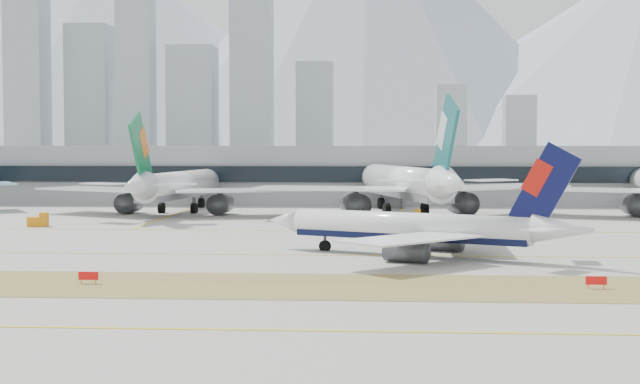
# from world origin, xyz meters

# --- Properties ---
(ground) EXTENTS (3000.00, 3000.00, 0.00)m
(ground) POSITION_xyz_m (0.00, 0.00, 0.00)
(ground) COLOR gray
(ground) RESTS_ON ground
(apron_markings) EXTENTS (360.00, 122.22, 0.06)m
(apron_markings) POSITION_xyz_m (0.00, -53.95, 0.02)
(apron_markings) COLOR brown
(apron_markings) RESTS_ON ground
(taxiing_airliner) EXTENTS (44.15, 37.50, 15.76)m
(taxiing_airliner) POSITION_xyz_m (20.96, -5.72, 3.80)
(taxiing_airliner) COLOR white
(taxiing_airliner) RESTS_ON ground
(widebody_eva) EXTENTS (61.68, 60.65, 22.09)m
(widebody_eva) POSITION_xyz_m (-29.16, 67.77, 5.87)
(widebody_eva) COLOR white
(widebody_eva) RESTS_ON ground
(widebody_cathay) EXTENTS (67.94, 67.85, 25.04)m
(widebody_cathay) POSITION_xyz_m (21.77, 65.24, 6.66)
(widebody_cathay) COLOR white
(widebody_cathay) RESTS_ON ground
(terminal) EXTENTS (280.00, 43.10, 15.00)m
(terminal) POSITION_xyz_m (0.00, 114.84, 7.50)
(terminal) COLOR gray
(terminal) RESTS_ON ground
(hold_sign_left) EXTENTS (2.20, 0.15, 1.35)m
(hold_sign_left) POSITION_xyz_m (-16.41, -32.00, 0.88)
(hold_sign_left) COLOR red
(hold_sign_left) RESTS_ON ground
(hold_sign_right) EXTENTS (2.20, 0.15, 1.35)m
(hold_sign_right) POSITION_xyz_m (38.02, -32.00, 0.88)
(hold_sign_right) COLOR red
(hold_sign_right) RESTS_ON ground
(gse_c) EXTENTS (3.55, 2.00, 2.60)m
(gse_c) POSITION_xyz_m (22.07, 48.07, 1.05)
(gse_c) COLOR orange
(gse_c) RESTS_ON ground
(gse_b) EXTENTS (3.55, 2.00, 2.60)m
(gse_b) POSITION_xyz_m (-47.71, 34.99, 1.05)
(gse_b) COLOR orange
(gse_b) RESTS_ON ground
(city_skyline) EXTENTS (342.00, 49.80, 140.00)m
(city_skyline) POSITION_xyz_m (-106.76, 453.42, 49.80)
(city_skyline) COLOR #8B959E
(city_skyline) RESTS_ON ground
(mountain_ridge) EXTENTS (2830.00, 1120.00, 470.00)m
(mountain_ridge) POSITION_xyz_m (33.00, 1404.14, 181.85)
(mountain_ridge) COLOR #9EA8B7
(mountain_ridge) RESTS_ON ground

